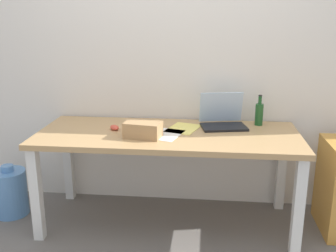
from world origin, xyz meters
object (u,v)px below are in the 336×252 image
at_px(water_cooler_jug, 10,192).
at_px(beer_bottle, 259,113).
at_px(laptop_right, 223,119).
at_px(computer_mouse, 115,127).
at_px(cardboard_box, 143,130).
at_px(desk, 168,144).

bearing_deg(water_cooler_jug, beer_bottle, 7.99).
bearing_deg(beer_bottle, water_cooler_jug, -172.01).
height_order(laptop_right, computer_mouse, laptop_right).
bearing_deg(cardboard_box, computer_mouse, 146.05).
bearing_deg(computer_mouse, cardboard_box, -64.94).
relative_size(laptop_right, cardboard_box, 1.49).
relative_size(laptop_right, water_cooler_jug, 0.90).
bearing_deg(cardboard_box, beer_bottle, 25.66).
xyz_separation_m(computer_mouse, cardboard_box, (0.25, -0.17, 0.04)).
height_order(computer_mouse, water_cooler_jug, computer_mouse).
distance_m(laptop_right, cardboard_box, 0.66).
height_order(laptop_right, beer_bottle, laptop_right).
bearing_deg(beer_bottle, laptop_right, -165.31).
bearing_deg(beer_bottle, cardboard_box, -154.34).
bearing_deg(laptop_right, water_cooler_jug, -173.17).
relative_size(computer_mouse, water_cooler_jug, 0.24).
bearing_deg(water_cooler_jug, computer_mouse, 2.11).
distance_m(cardboard_box, water_cooler_jug, 1.28).
relative_size(cardboard_box, water_cooler_jug, 0.61).
relative_size(laptop_right, beer_bottle, 1.58).
relative_size(desk, computer_mouse, 19.31).
distance_m(beer_bottle, cardboard_box, 0.95).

